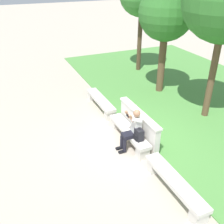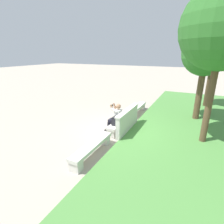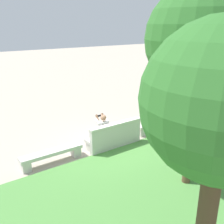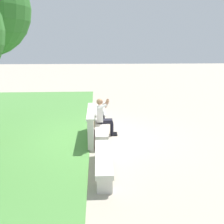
{
  "view_description": "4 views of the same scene",
  "coord_description": "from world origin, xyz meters",
  "px_view_note": "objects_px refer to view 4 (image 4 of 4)",
  "views": [
    {
      "loc": [
        6.19,
        -3.32,
        4.92
      ],
      "look_at": [
        -0.5,
        -0.37,
        0.91
      ],
      "focal_mm": 42.0,
      "sensor_mm": 36.0,
      "label": 1
    },
    {
      "loc": [
        6.86,
        2.9,
        3.37
      ],
      "look_at": [
        0.35,
        -0.27,
        0.9
      ],
      "focal_mm": 28.0,
      "sensor_mm": 36.0,
      "label": 2
    },
    {
      "loc": [
        5.38,
        7.66,
        4.52
      ],
      "look_at": [
        -0.48,
        -0.61,
        1.09
      ],
      "focal_mm": 42.0,
      "sensor_mm": 36.0,
      "label": 3
    },
    {
      "loc": [
        -8.49,
        0.14,
        3.06
      ],
      "look_at": [
        0.46,
        -0.39,
        0.82
      ],
      "focal_mm": 42.0,
      "sensor_mm": 36.0,
      "label": 4
    }
  ],
  "objects_px": {
    "bench_near": "(101,130)",
    "bench_mid": "(100,112)",
    "person_photographer": "(103,115)",
    "bench_main": "(103,160)",
    "backpack": "(101,116)"
  },
  "relations": [
    {
      "from": "bench_main",
      "to": "backpack",
      "type": "height_order",
      "value": "backpack"
    },
    {
      "from": "bench_mid",
      "to": "person_photographer",
      "type": "xyz_separation_m",
      "value": [
        -2.09,
        -0.08,
        0.43
      ]
    },
    {
      "from": "bench_main",
      "to": "bench_mid",
      "type": "xyz_separation_m",
      "value": [
        4.91,
        0.0,
        0.0
      ]
    },
    {
      "from": "bench_near",
      "to": "person_photographer",
      "type": "relative_size",
      "value": 1.64
    },
    {
      "from": "bench_near",
      "to": "person_photographer",
      "type": "xyz_separation_m",
      "value": [
        0.37,
        -0.08,
        0.43
      ]
    },
    {
      "from": "bench_near",
      "to": "bench_mid",
      "type": "height_order",
      "value": "same"
    },
    {
      "from": "person_photographer",
      "to": "bench_main",
      "type": "bearing_deg",
      "value": 178.42
    },
    {
      "from": "bench_main",
      "to": "bench_mid",
      "type": "bearing_deg",
      "value": 0.0
    },
    {
      "from": "bench_main",
      "to": "person_photographer",
      "type": "bearing_deg",
      "value": -1.58
    },
    {
      "from": "bench_main",
      "to": "backpack",
      "type": "distance_m",
      "value": 3.1
    },
    {
      "from": "bench_main",
      "to": "backpack",
      "type": "bearing_deg",
      "value": -0.05
    },
    {
      "from": "bench_mid",
      "to": "backpack",
      "type": "height_order",
      "value": "backpack"
    },
    {
      "from": "person_photographer",
      "to": "backpack",
      "type": "xyz_separation_m",
      "value": [
        0.25,
        0.08,
        -0.11
      ]
    },
    {
      "from": "bench_near",
      "to": "bench_main",
      "type": "bearing_deg",
      "value": 180.0
    },
    {
      "from": "backpack",
      "to": "bench_mid",
      "type": "bearing_deg",
      "value": 0.08
    }
  ]
}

